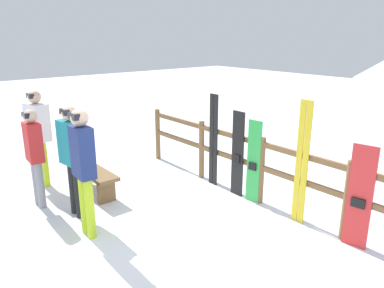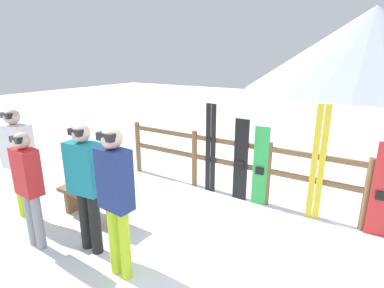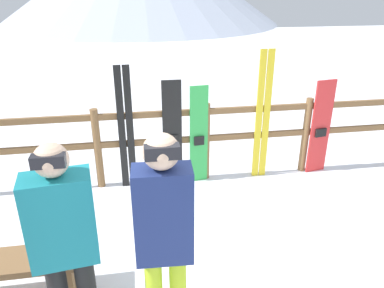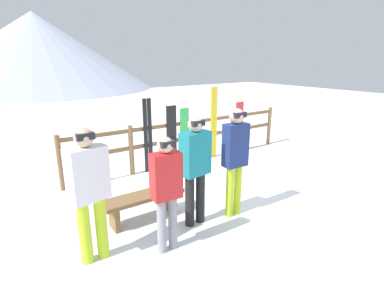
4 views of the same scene
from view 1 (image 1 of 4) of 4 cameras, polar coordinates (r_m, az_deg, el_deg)
The scene contains 12 objects.
ground_plane at distance 4.96m, azimuth -7.17°, elevation -15.72°, with size 40.00×40.00×0.00m, color white.
fence at distance 5.99m, azimuth 10.54°, elevation -3.03°, with size 5.87×0.10×1.09m.
bench at distance 6.60m, azimuth -14.90°, elevation -4.63°, with size 1.28×0.36×0.43m.
person_teal at distance 5.67m, azimuth -17.68°, elevation -1.38°, with size 0.46×0.29×1.67m.
person_red at distance 6.20m, azimuth -22.90°, elevation -0.98°, with size 0.39×0.23×1.55m.
person_navy at distance 5.01m, azimuth -16.25°, elevation -2.71°, with size 0.39×0.23×1.74m.
person_white at distance 7.07m, azimuth -22.37°, elevation 1.78°, with size 0.49×0.33×1.71m.
ski_pair_black at distance 6.60m, azimuth 3.29°, elevation 0.55°, with size 0.19×0.02×1.65m.
snowboard_black_stripe at distance 6.22m, azimuth 6.96°, elevation -1.57°, with size 0.25×0.06×1.44m.
snowboard_green at distance 6.01m, azimuth 9.38°, elevation -2.76°, with size 0.25×0.07×1.35m.
ski_pair_yellow at distance 5.45m, azimuth 16.40°, elevation -2.83°, with size 0.20×0.02×1.79m.
snowboard_red at distance 5.13m, azimuth 24.17°, elevation -7.50°, with size 0.31×0.09×1.36m.
Camera 1 is at (3.59, -2.18, 2.63)m, focal length 35.00 mm.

